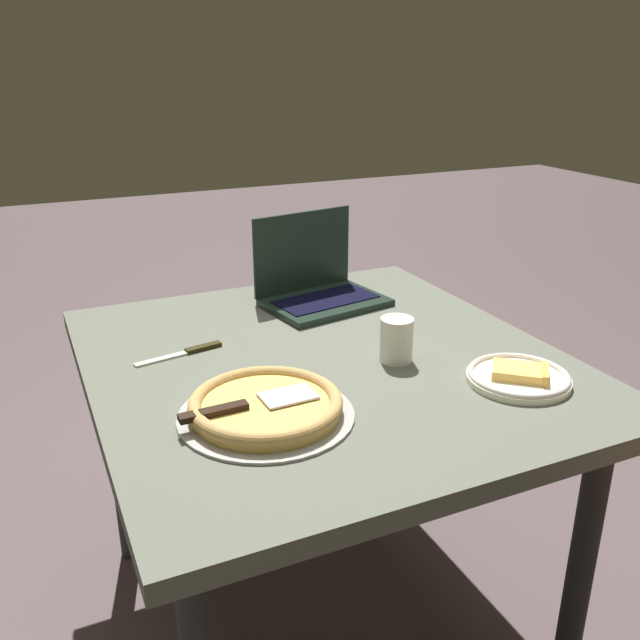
{
  "coord_description": "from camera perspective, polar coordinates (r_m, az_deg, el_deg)",
  "views": [
    {
      "loc": [
        -1.28,
        0.6,
        1.37
      ],
      "look_at": [
        0.03,
        -0.0,
        0.81
      ],
      "focal_mm": 38.14,
      "sensor_mm": 36.0,
      "label": 1
    }
  ],
  "objects": [
    {
      "name": "laptop",
      "position": [
        1.88,
        -0.21,
        3.01
      ],
      "size": [
        0.28,
        0.35,
        0.24
      ],
      "color": "black",
      "rests_on": "dining_table"
    },
    {
      "name": "ground_plane",
      "position": [
        1.97,
        0.32,
        -22.9
      ],
      "size": [
        12.0,
        12.0,
        0.0
      ],
      "primitive_type": "plane",
      "color": "#4F3F42"
    },
    {
      "name": "pizza_plate",
      "position": [
        1.49,
        16.35,
        -4.57
      ],
      "size": [
        0.22,
        0.22,
        0.04
      ],
      "color": "white",
      "rests_on": "dining_table"
    },
    {
      "name": "drink_cup",
      "position": [
        1.52,
        6.43,
        -1.61
      ],
      "size": [
        0.07,
        0.07,
        0.1
      ],
      "color": "white",
      "rests_on": "dining_table"
    },
    {
      "name": "dining_table",
      "position": [
        1.59,
        0.36,
        -5.78
      ],
      "size": [
        1.11,
        1.03,
        0.73
      ],
      "color": "#54584B",
      "rests_on": "ground_plane"
    },
    {
      "name": "table_knife",
      "position": [
        1.6,
        -11.03,
        -2.64
      ],
      "size": [
        0.06,
        0.21,
        0.01
      ],
      "color": "beige",
      "rests_on": "dining_table"
    },
    {
      "name": "pizza_tray",
      "position": [
        1.3,
        -4.59,
        -7.26
      ],
      "size": [
        0.34,
        0.34,
        0.04
      ],
      "color": "#9C9A96",
      "rests_on": "dining_table"
    }
  ]
}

